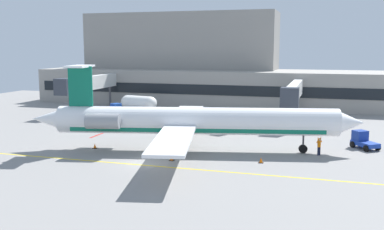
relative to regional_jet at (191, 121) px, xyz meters
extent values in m
cube|color=gray|center=(-2.73, -6.16, -3.35)|extent=(120.00, 120.00, 0.10)
cube|color=yellow|center=(-2.73, -6.96, -3.29)|extent=(108.00, 0.24, 0.01)
cube|color=red|center=(-14.09, 7.15, -3.29)|extent=(0.30, 8.00, 0.01)
cube|color=gray|center=(-9.12, 41.06, 0.06)|extent=(68.08, 14.45, 6.72)
cube|color=gray|center=(-15.92, 44.67, 9.14)|extent=(39.81, 10.12, 11.44)
cube|color=black|center=(-9.12, 33.79, 0.14)|extent=(65.36, 0.12, 1.88)
cube|color=silver|center=(-26.22, 25.64, 1.65)|extent=(1.40, 16.39, 2.40)
cube|color=#2D333D|center=(-26.22, 16.55, 1.65)|extent=(2.40, 2.00, 2.64)
cylinder|color=#4C4C51|center=(-26.22, 32.34, -1.42)|extent=(0.44, 0.44, 3.74)
cylinder|color=#4C4C51|center=(-26.22, 18.25, -1.42)|extent=(0.44, 0.44, 3.74)
cube|color=silver|center=(9.08, 25.14, 1.21)|extent=(1.40, 17.38, 2.40)
cube|color=#2D333D|center=(9.08, 15.55, 1.21)|extent=(2.40, 2.00, 2.64)
cylinder|color=#4C4C51|center=(9.08, 32.34, -1.64)|extent=(0.44, 0.44, 3.31)
cylinder|color=#4C4C51|center=(9.08, 17.25, -1.64)|extent=(0.44, 0.44, 3.31)
cylinder|color=white|center=(0.57, 0.13, 0.05)|extent=(29.86, 9.40, 2.91)
cube|color=#0C664C|center=(0.57, 0.13, -0.75)|extent=(26.87, 8.46, 0.52)
cone|color=white|center=(16.17, 3.63, 0.05)|extent=(3.75, 3.48, 2.85)
cone|color=white|center=(-15.32, -3.44, 0.05)|extent=(4.23, 3.24, 2.47)
cube|color=white|center=(-2.74, 7.57, -0.39)|extent=(6.09, 13.48, 0.28)
cube|color=white|center=(0.76, -8.02, -0.39)|extent=(6.09, 13.48, 0.28)
cylinder|color=gray|center=(-9.28, 0.27, 0.27)|extent=(3.76, 2.33, 1.60)
cylinder|color=gray|center=(-8.28, -4.21, 0.27)|extent=(3.76, 2.33, 1.60)
cube|color=#0C664C|center=(-11.70, -2.63, 3.67)|extent=(2.61, 0.81, 4.33)
cube|color=white|center=(-11.70, -2.63, 5.83)|extent=(3.01, 4.99, 0.20)
cylinder|color=#3F3F44|center=(11.67, 2.62, -1.90)|extent=(0.20, 0.20, 1.44)
cylinder|color=black|center=(11.67, 2.62, -2.85)|extent=(0.95, 0.54, 0.90)
cylinder|color=#3F3F44|center=(-1.31, 1.64, -1.90)|extent=(0.20, 0.20, 1.44)
cylinder|color=black|center=(-1.31, 1.64, -2.85)|extent=(0.95, 0.54, 0.90)
cylinder|color=#3F3F44|center=(-0.48, -2.05, -1.90)|extent=(0.20, 0.20, 1.44)
cylinder|color=black|center=(-0.48, -2.05, -2.85)|extent=(0.95, 0.54, 0.90)
cube|color=#1E4CB2|center=(-20.23, 21.04, -2.65)|extent=(2.83, 3.83, 0.59)
cube|color=#1A4197|center=(-19.81, 21.93, -1.88)|extent=(1.81, 1.84, 0.95)
cylinder|color=black|center=(-20.39, 22.47, -2.95)|extent=(0.55, 0.75, 0.70)
cylinder|color=black|center=(-19.03, 21.84, -2.95)|extent=(0.55, 0.75, 0.70)
cylinder|color=black|center=(-21.42, 20.23, -2.95)|extent=(0.55, 0.75, 0.70)
cylinder|color=black|center=(-20.06, 19.60, -2.95)|extent=(0.55, 0.75, 0.70)
cube|color=silver|center=(0.28, 11.72, -2.62)|extent=(4.42, 3.04, 0.66)
cube|color=#B8B1A9|center=(1.35, 11.27, -1.62)|extent=(2.07, 1.93, 1.33)
cylinder|color=black|center=(1.92, 11.88, -2.95)|extent=(0.75, 0.53, 0.70)
cylinder|color=black|center=(1.31, 10.44, -2.95)|extent=(0.75, 0.53, 0.70)
cylinder|color=black|center=(-0.75, 13.00, -2.95)|extent=(0.75, 0.53, 0.70)
cylinder|color=black|center=(-1.36, 11.57, -2.95)|extent=(0.75, 0.53, 0.70)
cube|color=#19389E|center=(18.15, 6.60, -2.71)|extent=(3.12, 3.41, 0.47)
cube|color=navy|center=(17.62, 7.29, -1.92)|extent=(1.87, 1.84, 1.10)
cylinder|color=black|center=(16.87, 6.99, -2.95)|extent=(0.65, 0.73, 0.70)
cylinder|color=black|center=(18.11, 7.94, -2.95)|extent=(0.65, 0.73, 0.70)
cylinder|color=black|center=(18.18, 5.26, -2.95)|extent=(0.65, 0.73, 0.70)
cylinder|color=black|center=(19.42, 6.21, -2.95)|extent=(0.65, 0.73, 0.70)
cylinder|color=white|center=(-17.81, 26.79, -1.75)|extent=(5.19, 3.24, 2.38)
sphere|color=white|center=(-15.43, 26.34, -1.75)|extent=(2.33, 2.33, 2.33)
sphere|color=white|center=(-20.18, 27.24, -1.75)|extent=(2.33, 2.33, 2.33)
cube|color=#59595B|center=(-19.26, 26.79, -3.12)|extent=(0.60, 2.14, 0.35)
cube|color=#59595B|center=(-16.36, 26.79, -3.12)|extent=(0.60, 2.14, 0.35)
cylinder|color=#191E33|center=(13.38, 2.16, -2.86)|extent=(0.18, 0.18, 0.87)
cylinder|color=#191E33|center=(13.25, 2.00, -2.86)|extent=(0.18, 0.18, 0.87)
cylinder|color=orange|center=(13.32, 2.08, -2.10)|extent=(0.34, 0.34, 0.65)
sphere|color=tan|center=(13.32, 2.08, -1.66)|extent=(0.24, 0.24, 0.24)
cylinder|color=orange|center=(13.46, 2.25, -1.71)|extent=(0.32, 0.35, 0.50)
cylinder|color=#F2590C|center=(13.46, 2.25, -1.49)|extent=(0.06, 0.06, 0.28)
cylinder|color=orange|center=(13.17, 1.91, -1.71)|extent=(0.32, 0.35, 0.50)
cylinder|color=#F2590C|center=(13.17, 1.91, -1.49)|extent=(0.06, 0.06, 0.28)
cone|color=orange|center=(7.99, -2.82, -3.02)|extent=(0.36, 0.36, 0.55)
cube|color=black|center=(7.99, -2.82, -3.28)|extent=(0.47, 0.47, 0.04)
cone|color=orange|center=(-2.74, 3.69, -3.02)|extent=(0.36, 0.36, 0.55)
cube|color=black|center=(-2.74, 3.69, -3.28)|extent=(0.47, 0.47, 0.04)
cone|color=orange|center=(-10.64, -1.84, -3.02)|extent=(0.36, 0.36, 0.55)
cube|color=black|center=(-10.64, -1.84, -3.28)|extent=(0.47, 0.47, 0.04)
cone|color=orange|center=(-0.62, -4.49, -3.02)|extent=(0.36, 0.36, 0.55)
cube|color=black|center=(-0.62, -4.49, -3.28)|extent=(0.47, 0.47, 0.04)
camera|label=1|loc=(13.91, -45.44, 7.83)|focal=42.00mm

